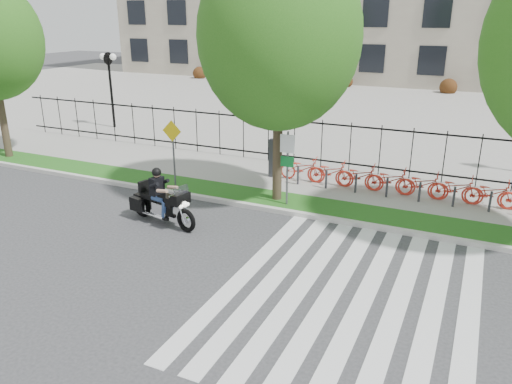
% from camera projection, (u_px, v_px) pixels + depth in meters
% --- Properties ---
extents(ground, '(120.00, 120.00, 0.00)m').
position_uv_depth(ground, '(174.00, 256.00, 13.57)').
color(ground, '#313134').
rests_on(ground, ground).
extents(curb, '(60.00, 0.20, 0.15)m').
position_uv_depth(curb, '(241.00, 204.00, 17.05)').
color(curb, beige).
rests_on(curb, ground).
extents(grass_verge, '(60.00, 1.50, 0.15)m').
position_uv_depth(grass_verge, '(252.00, 196.00, 17.78)').
color(grass_verge, '#185014').
rests_on(grass_verge, ground).
extents(sidewalk, '(60.00, 3.50, 0.15)m').
position_uv_depth(sidewalk, '(278.00, 177.00, 19.91)').
color(sidewalk, gray).
rests_on(sidewalk, ground).
extents(plaza, '(80.00, 34.00, 0.10)m').
position_uv_depth(plaza, '(374.00, 107.00, 34.92)').
color(plaza, gray).
rests_on(plaza, ground).
extents(crosswalk_stripes, '(5.70, 8.00, 0.01)m').
position_uv_depth(crosswalk_stripes, '(348.00, 295.00, 11.67)').
color(crosswalk_stripes, silver).
rests_on(crosswalk_stripes, ground).
extents(iron_fence, '(30.00, 0.06, 2.00)m').
position_uv_depth(iron_fence, '(294.00, 141.00, 21.05)').
color(iron_fence, black).
rests_on(iron_fence, sidewalk).
extents(lamp_post_left, '(1.06, 0.70, 4.25)m').
position_uv_depth(lamp_post_left, '(109.00, 72.00, 27.48)').
color(lamp_post_left, black).
rests_on(lamp_post_left, ground).
extents(street_tree_1, '(5.17, 5.17, 8.39)m').
position_uv_depth(street_tree_1, '(279.00, 36.00, 15.54)').
color(street_tree_1, '#3D2E21').
rests_on(street_tree_1, grass_verge).
extents(bike_share_station, '(11.08, 0.85, 1.50)m').
position_uv_depth(bike_share_station, '(420.00, 184.00, 17.37)').
color(bike_share_station, '#2D2D33').
rests_on(bike_share_station, sidewalk).
extents(sign_pole_regulatory, '(0.50, 0.09, 2.50)m').
position_uv_depth(sign_pole_regulatory, '(287.00, 159.00, 16.31)').
color(sign_pole_regulatory, '#59595B').
rests_on(sign_pole_regulatory, grass_verge).
extents(sign_pole_warning, '(0.78, 0.09, 2.49)m').
position_uv_depth(sign_pole_warning, '(173.00, 145.00, 18.08)').
color(sign_pole_warning, '#59595B').
rests_on(sign_pole_warning, grass_verge).
extents(motorcycle_rider, '(2.76, 1.16, 2.16)m').
position_uv_depth(motorcycle_rider, '(162.00, 202.00, 15.46)').
color(motorcycle_rider, black).
rests_on(motorcycle_rider, ground).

